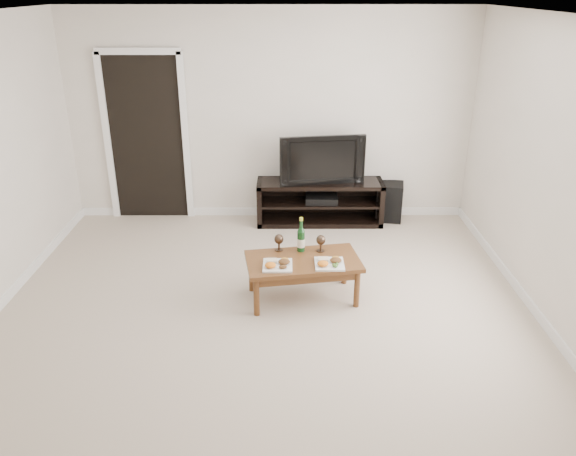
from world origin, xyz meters
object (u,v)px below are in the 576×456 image
(media_console, at_px, (320,202))
(television, at_px, (321,158))
(subwoofer, at_px, (389,201))
(coffee_table, at_px, (303,279))

(media_console, bearing_deg, television, 0.00)
(media_console, xyz_separation_m, television, (0.00, 0.00, 0.58))
(media_console, height_order, subwoofer, media_console)
(coffee_table, bearing_deg, subwoofer, 59.77)
(subwoofer, bearing_deg, television, -163.03)
(subwoofer, bearing_deg, media_console, -163.03)
(television, relative_size, subwoofer, 2.16)
(television, bearing_deg, subwoofer, -2.33)
(media_console, xyz_separation_m, subwoofer, (0.90, 0.10, -0.03))
(television, xyz_separation_m, subwoofer, (0.90, 0.10, -0.61))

